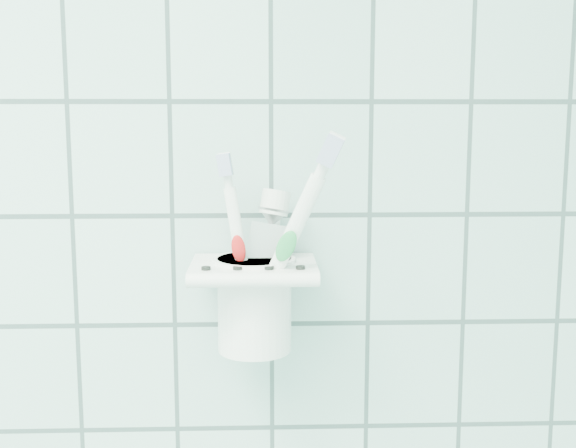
% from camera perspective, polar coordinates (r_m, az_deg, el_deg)
% --- Properties ---
extents(holder_bracket, '(0.12, 0.10, 0.04)m').
position_cam_1_polar(holder_bracket, '(0.67, -2.72, -3.69)').
color(holder_bracket, white).
rests_on(holder_bracket, wall_back).
extents(cup, '(0.08, 0.08, 0.09)m').
position_cam_1_polar(cup, '(0.68, -2.66, -6.02)').
color(cup, white).
rests_on(cup, holder_bracket).
extents(toothbrush_pink, '(0.03, 0.02, 0.18)m').
position_cam_1_polar(toothbrush_pink, '(0.66, -2.68, -1.94)').
color(toothbrush_pink, white).
rests_on(toothbrush_pink, cup).
extents(toothbrush_blue, '(0.03, 0.06, 0.19)m').
position_cam_1_polar(toothbrush_blue, '(0.68, -2.18, -1.37)').
color(toothbrush_blue, white).
rests_on(toothbrush_blue, cup).
extents(toothbrush_orange, '(0.08, 0.06, 0.22)m').
position_cam_1_polar(toothbrush_orange, '(0.66, -3.76, -0.21)').
color(toothbrush_orange, white).
rests_on(toothbrush_orange, cup).
extents(toothpaste_tube, '(0.06, 0.03, 0.15)m').
position_cam_1_polar(toothpaste_tube, '(0.67, -2.96, -2.51)').
color(toothpaste_tube, silver).
rests_on(toothpaste_tube, cup).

